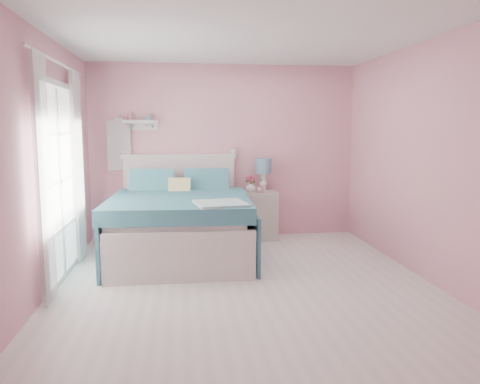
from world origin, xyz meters
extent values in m
plane|color=silver|center=(0.00, 0.00, 0.00)|extent=(4.50, 4.50, 0.00)
plane|color=pink|center=(0.00, 2.25, 1.30)|extent=(4.00, 0.00, 4.00)
plane|color=pink|center=(0.00, -2.25, 1.30)|extent=(4.00, 0.00, 4.00)
plane|color=pink|center=(-2.00, 0.00, 1.30)|extent=(0.00, 4.50, 4.50)
plane|color=pink|center=(2.00, 0.00, 1.30)|extent=(0.00, 4.50, 4.50)
plane|color=white|center=(0.00, 0.00, 2.60)|extent=(4.50, 4.50, 0.00)
cube|color=silver|center=(-0.68, 1.12, 0.23)|extent=(1.69, 2.18, 0.46)
cube|color=silver|center=(-0.68, 1.12, 0.54)|extent=(1.63, 2.12, 0.16)
cube|color=silver|center=(-0.68, 2.19, 0.61)|extent=(1.64, 0.07, 1.21)
cube|color=silver|center=(-0.68, 2.19, 1.24)|extent=(1.70, 0.09, 0.06)
cube|color=silver|center=(-0.68, 0.07, 0.28)|extent=(1.64, 0.06, 0.56)
cube|color=teal|center=(-0.68, 0.97, 0.71)|extent=(1.80, 1.93, 0.18)
cube|color=pink|center=(-1.06, 1.87, 0.82)|extent=(0.69, 0.31, 0.43)
cube|color=pink|center=(-0.30, 1.87, 0.82)|extent=(0.69, 0.31, 0.43)
cube|color=#CCBC59|center=(-0.68, 1.59, 0.82)|extent=(0.31, 0.23, 0.31)
cube|color=beige|center=(0.50, 1.99, 0.36)|extent=(0.50, 0.46, 0.72)
cube|color=silver|center=(0.50, 1.77, 0.59)|extent=(0.44, 0.02, 0.16)
sphere|color=white|center=(0.50, 1.75, 0.59)|extent=(0.03, 0.03, 0.03)
cylinder|color=white|center=(0.57, 2.03, 0.73)|extent=(0.15, 0.15, 0.02)
cylinder|color=white|center=(0.57, 2.03, 0.86)|extent=(0.08, 0.08, 0.27)
cylinder|color=#6691AB|center=(0.57, 2.03, 1.10)|extent=(0.24, 0.24, 0.22)
imported|color=white|center=(0.36, 1.97, 0.80)|extent=(0.17, 0.17, 0.15)
imported|color=pink|center=(0.48, 1.82, 0.76)|extent=(0.11, 0.11, 0.09)
sphere|color=#BC405B|center=(0.36, 1.97, 0.95)|extent=(0.06, 0.06, 0.06)
sphere|color=#BC405B|center=(0.40, 1.99, 0.91)|extent=(0.06, 0.06, 0.06)
sphere|color=#BC405B|center=(0.32, 1.98, 0.92)|extent=(0.06, 0.06, 0.06)
sphere|color=#BC405B|center=(0.38, 1.94, 0.89)|extent=(0.06, 0.06, 0.06)
sphere|color=#BC405B|center=(0.33, 1.95, 0.90)|extent=(0.06, 0.06, 0.06)
cube|color=silver|center=(-1.23, 2.17, 1.75)|extent=(0.50, 0.14, 0.04)
cube|color=silver|center=(-1.23, 2.23, 1.68)|extent=(0.50, 0.03, 0.12)
cylinder|color=#D18C99|center=(-1.38, 2.17, 1.82)|extent=(0.06, 0.06, 0.10)
cube|color=#6691AB|center=(-1.11, 2.17, 1.80)|extent=(0.08, 0.06, 0.07)
cube|color=white|center=(-1.55, 2.18, 1.40)|extent=(0.34, 0.03, 0.72)
cube|color=silver|center=(-1.97, 0.40, 2.13)|extent=(0.04, 1.32, 0.06)
cube|color=silver|center=(-1.97, 0.40, 0.03)|extent=(0.04, 1.32, 0.06)
cube|color=silver|center=(-1.97, -0.23, 1.05)|extent=(0.04, 0.06, 2.10)
cube|color=silver|center=(-1.97, 1.03, 1.05)|extent=(0.04, 0.06, 2.10)
cube|color=white|center=(-1.97, 0.40, 1.08)|extent=(0.02, 1.20, 2.04)
cube|color=white|center=(-1.92, -0.34, 1.18)|extent=(0.04, 0.40, 2.32)
cube|color=white|center=(-1.92, 1.14, 1.18)|extent=(0.04, 0.40, 2.32)
camera|label=1|loc=(-0.66, -4.84, 1.65)|focal=35.00mm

